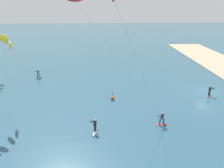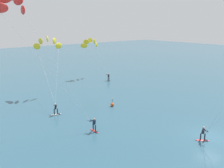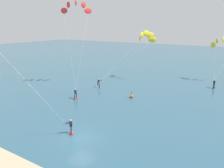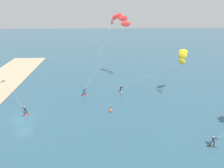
# 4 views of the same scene
# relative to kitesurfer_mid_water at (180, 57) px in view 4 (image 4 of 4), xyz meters

# --- Properties ---
(ground_plane) EXTENTS (240.00, 240.00, 0.00)m
(ground_plane) POSITION_rel_kitesurfer_mid_water_xyz_m (6.15, -27.88, -8.85)
(ground_plane) COLOR #2D566B
(kitesurfer_mid_water) EXTENTS (7.81, 12.84, 10.41)m
(kitesurfer_mid_water) POSITION_rel_kitesurfer_mid_water_xyz_m (0.00, 0.00, 0.00)
(kitesurfer_mid_water) COLOR white
(kitesurfer_mid_water) RESTS_ON ground
(kitesurfer_far_out) EXTENTS (8.71, 10.56, 16.11)m
(kitesurfer_far_out) POSITION_rel_kitesurfer_mid_water_xyz_m (-8.76, -11.02, 5.43)
(kitesurfer_far_out) COLOR red
(kitesurfer_far_out) RESTS_ON ground
(marker_buoy) EXTENTS (0.56, 0.56, 1.38)m
(marker_buoy) POSITION_rel_kitesurfer_mid_water_xyz_m (4.12, -12.83, -8.55)
(marker_buoy) COLOR #EA5119
(marker_buoy) RESTS_ON ground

